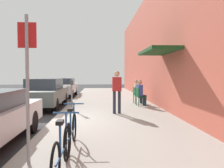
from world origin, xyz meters
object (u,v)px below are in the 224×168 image
Objects in this scene: bicycle_1 at (72,132)px; seated_patron_0 at (141,92)px; bicycle_0 at (62,151)px; cafe_chair_1 at (136,94)px; seated_patron_1 at (138,90)px; parking_meter at (72,93)px; cafe_chair_0 at (140,96)px; pedestrian_standing at (117,89)px; parked_car_2 at (63,87)px; street_sign at (27,77)px; parked_car_1 at (44,93)px.

seated_patron_0 is at bearing 67.56° from bicycle_1.
bicycle_0 is 8.99m from cafe_chair_1.
parking_meter is at bearing -145.81° from seated_patron_1.
seated_patron_0 is at bearing -89.99° from seated_patron_1.
cafe_chair_0 is at bearing -93.43° from seated_patron_1.
pedestrian_standing is at bearing -113.42° from seated_patron_1.
seated_patron_0 is 0.98m from seated_patron_1.
bicycle_1 is 1.33× the size of seated_patron_0.
street_sign reaches higher than parked_car_2.
parking_meter is 6.44m from bicycle_0.
bicycle_1 reaches higher than cafe_chair_0.
parked_car_1 is at bearing 175.41° from seated_patron_0.
cafe_chair_1 is at bearing 90.04° from cafe_chair_0.
cafe_chair_0 is (4.74, -6.40, -0.10)m from parked_car_2.
parking_meter is 3.89m from cafe_chair_1.
bicycle_0 is 8.05m from cafe_chair_0.
seated_patron_0 is 2.56m from pedestrian_standing.
bicycle_0 is 8.08m from seated_patron_0.
parked_car_1 is 3.41× the size of seated_patron_1.
pedestrian_standing is (1.29, 5.48, 0.64)m from bicycle_0.
seated_patron_0 is 1.00× the size of seated_patron_1.
cafe_chair_0 is 1.00× the size of cafe_chair_1.
parked_car_1 is at bearing 175.24° from cafe_chair_0.
parking_meter reaches higher than parked_car_2.
bicycle_0 is 1.01× the size of pedestrian_standing.
seated_patron_1 is (4.80, 0.59, 0.06)m from parked_car_1.
bicycle_1 is at bearing -112.01° from cafe_chair_0.
street_sign is 8.84m from cafe_chair_1.
parking_meter is 6.00m from street_sign.
parked_car_2 is at bearing 98.74° from bicycle_0.
seated_patron_0 reaches higher than cafe_chair_1.
bicycle_1 is 1.97× the size of cafe_chair_0.
street_sign is at bearing -130.15° from bicycle_1.
parked_car_2 is 7.20m from cafe_chair_1.
parking_meter is (1.55, -7.62, 0.16)m from parked_car_2.
pedestrian_standing is (3.44, -2.54, 0.36)m from parked_car_1.
bicycle_0 is 9.01m from seated_patron_1.
street_sign reaches higher than cafe_chair_0.
seated_patron_0 is at bearing 57.78° from pedestrian_standing.
parking_meter is at bearing 154.00° from pedestrian_standing.
pedestrian_standing is at bearing 73.16° from bicycle_1.
bicycle_0 is at bearing -90.16° from bicycle_1.
parked_car_2 is at bearing 126.92° from seated_patron_0.
parked_car_1 reaches higher than bicycle_0.
parked_car_2 reaches higher than cafe_chair_0.
seated_patron_1 is 0.76× the size of pedestrian_standing.
parked_car_1 is 4.76m from cafe_chair_0.
street_sign is at bearing -83.69° from parked_car_2.
parked_car_1 is 8.31m from bicycle_0.
parked_car_1 is 2.57× the size of bicycle_0.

